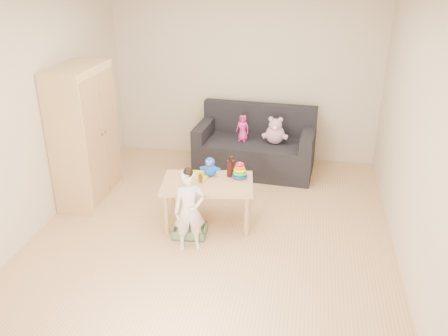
% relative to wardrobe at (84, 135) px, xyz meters
% --- Properties ---
extents(room, '(4.50, 4.50, 4.50)m').
position_rel_wardrobe_xyz_m(room, '(1.75, -0.44, 0.43)').
color(room, tan).
rests_on(room, ground).
extents(wardrobe, '(0.48, 0.96, 1.73)m').
position_rel_wardrobe_xyz_m(wardrobe, '(0.00, 0.00, 0.00)').
color(wardrobe, tan).
rests_on(wardrobe, ground).
extents(sofa, '(1.73, 0.95, 0.47)m').
position_rel_wardrobe_xyz_m(sofa, '(1.99, 1.23, -0.63)').
color(sofa, black).
rests_on(sofa, ground).
extents(play_table, '(1.11, 0.79, 0.54)m').
position_rel_wardrobe_xyz_m(play_table, '(1.64, -0.37, -0.59)').
color(play_table, '#E0AF7B').
rests_on(play_table, ground).
extents(storage_bin, '(0.39, 0.31, 0.11)m').
position_rel_wardrobe_xyz_m(storage_bin, '(1.49, -0.67, -0.81)').
color(storage_bin, '#5E7E5B').
rests_on(storage_bin, ground).
extents(toddler, '(0.39, 0.32, 0.90)m').
position_rel_wardrobe_xyz_m(toddler, '(1.56, -0.91, -0.42)').
color(toddler, silver).
rests_on(toddler, ground).
extents(pink_bear, '(0.30, 0.27, 0.33)m').
position_rel_wardrobe_xyz_m(pink_bear, '(2.28, 1.19, -0.23)').
color(pink_bear, '#CA94AC').
rests_on(pink_bear, sofa).
extents(doll, '(0.22, 0.18, 0.38)m').
position_rel_wardrobe_xyz_m(doll, '(1.81, 1.21, -0.21)').
color(doll, '#E52A90').
rests_on(doll, sofa).
extents(ring_stacker, '(0.18, 0.18, 0.21)m').
position_rel_wardrobe_xyz_m(ring_stacker, '(1.99, -0.23, -0.24)').
color(ring_stacker, '#DCAA0B').
rests_on(ring_stacker, play_table).
extents(brown_bottle, '(0.09, 0.09, 0.25)m').
position_rel_wardrobe_xyz_m(brown_bottle, '(1.87, -0.16, -0.22)').
color(brown_bottle, black).
rests_on(brown_bottle, play_table).
extents(blue_plush, '(0.20, 0.16, 0.24)m').
position_rel_wardrobe_xyz_m(blue_plush, '(1.64, -0.19, -0.20)').
color(blue_plush, blue).
rests_on(blue_plush, play_table).
extents(wooden_figure, '(0.06, 0.05, 0.12)m').
position_rel_wardrobe_xyz_m(wooden_figure, '(1.57, -0.40, -0.26)').
color(wooden_figure, brown).
rests_on(wooden_figure, play_table).
extents(yellow_book, '(0.24, 0.24, 0.02)m').
position_rel_wardrobe_xyz_m(yellow_book, '(1.51, -0.24, -0.31)').
color(yellow_book, '#C9D916').
rests_on(yellow_book, play_table).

